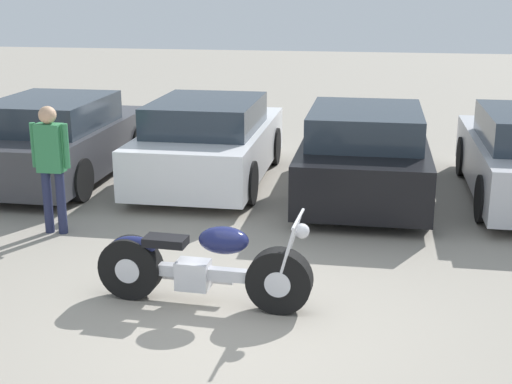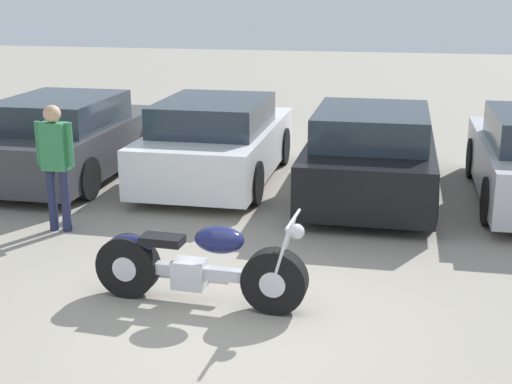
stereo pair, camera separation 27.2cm
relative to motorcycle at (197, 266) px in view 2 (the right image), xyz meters
name	(u,v)px [view 2 (the right image)]	position (x,y,z in m)	size (l,w,h in m)	color
ground_plane	(234,326)	(0.49, -0.44, -0.42)	(60.00, 60.00, 0.00)	gray
motorcycle	(197,266)	(0.00, 0.00, 0.00)	(2.27, 0.62, 1.02)	black
parked_car_dark_grey	(68,138)	(-3.59, 4.49, 0.25)	(1.96, 4.17, 1.40)	#3D3D42
parked_car_white	(217,142)	(-1.02, 4.76, 0.25)	(1.96, 4.17, 1.40)	white
parked_car_black	(371,154)	(1.55, 4.32, 0.25)	(1.96, 4.17, 1.40)	black
person_standing	(55,157)	(-2.45, 1.83, 0.60)	(0.52, 0.23, 1.71)	#232847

